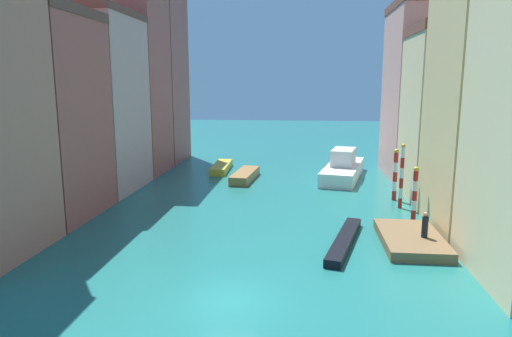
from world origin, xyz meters
The scene contains 17 objects.
ground_plane centered at (0.00, 24.50, 0.00)m, with size 154.00×154.00×0.00m, color #1E6B66.
building_left_1 centered at (-15.71, 11.92, 7.35)m, with size 8.05×8.25×14.68m.
building_left_2 centered at (-15.71, 20.49, 7.89)m, with size 8.05×8.92×15.75m.
building_left_3 centered at (-15.71, 28.73, 10.97)m, with size 8.05×7.53×21.92m.
building_left_4 centered at (-15.71, 36.57, 10.99)m, with size 8.05×7.90×21.96m.
building_right_1 centered at (15.71, 12.05, 10.96)m, with size 8.05×8.18×21.89m.
building_right_2 centered at (15.71, 20.28, 7.10)m, with size 8.05×7.71×14.17m.
building_right_3 centered at (15.71, 29.42, 8.74)m, with size 8.05×10.10×17.46m.
waterfront_dock centered at (9.71, 8.38, 0.30)m, with size 3.50×6.33×0.59m.
person_on_dock centered at (10.36, 7.94, 1.31)m, with size 0.36×0.36×1.54m.
mooring_pole_0 centered at (11.02, 13.55, 1.98)m, with size 0.37×0.37×3.85m.
mooring_pole_1 centered at (10.72, 16.63, 2.57)m, with size 0.33×0.33×5.04m.
mooring_pole_2 centered at (10.73, 19.10, 2.21)m, with size 0.39×0.39×4.31m.
vaporetto_white centered at (7.24, 27.85, 1.01)m, with size 5.44×11.63×2.99m.
gondola_black centered at (5.73, 7.91, 0.24)m, with size 2.85×8.08×0.49m.
motorboat_0 centered at (-5.87, 30.54, 0.37)m, with size 1.89×6.97×0.74m.
motorboat_1 centered at (-2.62, 25.85, 0.43)m, with size 2.33×6.80×0.86m.
Camera 1 is at (3.17, -18.63, 9.51)m, focal length 32.00 mm.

